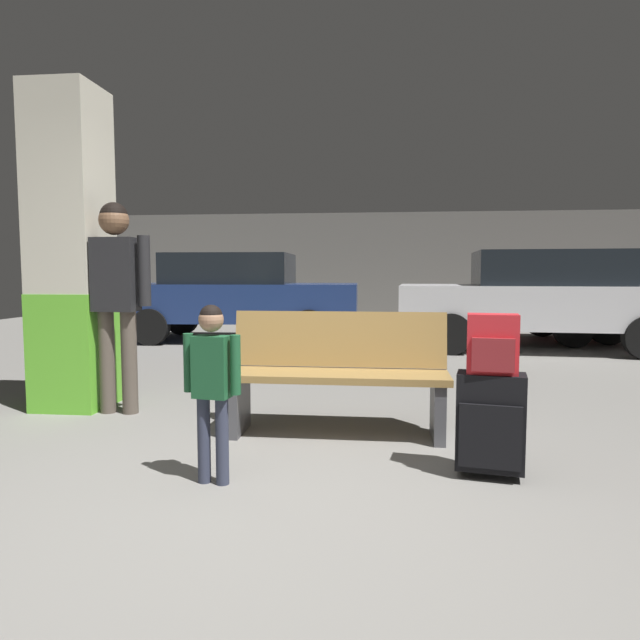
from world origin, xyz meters
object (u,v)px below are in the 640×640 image
suitcase (490,422)px  adult (116,284)px  parked_car_far (237,294)px  parked_car_side (634,295)px  bench (337,374)px  parked_car_near (538,297)px  backpack_bright (492,345)px  child (212,374)px  structural_pillar (71,251)px

suitcase → adult: (-2.82, 1.20, 0.76)m
parked_car_far → parked_car_side: 6.77m
suitcase → parked_car_far: (-3.14, 6.38, 0.48)m
bench → suitcase: size_ratio=2.65×
adult → parked_car_near: size_ratio=0.42×
backpack_bright → adult: adult is taller
bench → parked_car_near: parked_car_near is taller
parked_car_side → parked_car_near: bearing=-148.7°
backpack_bright → parked_car_near: parked_car_near is taller
adult → parked_car_far: bearing=93.5°
suitcase → child: size_ratio=0.60×
child → parked_car_near: bearing=60.8°
backpack_bright → parked_car_far: 7.11m
backpack_bright → parked_car_far: size_ratio=0.08×
bench → adult: adult is taller
bench → child: size_ratio=1.60×
structural_pillar → suitcase: 3.71m
suitcase → parked_car_near: (1.76, 5.68, 0.48)m
parked_car_near → backpack_bright: bearing=-107.2°
suitcase → parked_car_near: size_ratio=0.14×
parked_car_side → parked_car_near: 2.18m
backpack_bright → parked_car_near: bearing=72.8°
bench → parked_car_far: (-2.19, 5.58, 0.36)m
structural_pillar → bench: bearing=-13.6°
bench → parked_car_near: bearing=61.0°
parked_car_far → child: bearing=-76.6°
parked_car_side → child: bearing=-126.2°
parked_car_near → parked_car_far: bearing=171.9°
structural_pillar → parked_car_near: structural_pillar is taller
child → parked_car_far: (-1.58, 6.64, 0.19)m
structural_pillar → backpack_bright: 3.61m
parked_car_near → adult: bearing=-135.6°
structural_pillar → parked_car_side: 8.82m
structural_pillar → child: (1.73, -1.63, -0.74)m
adult → parked_car_near: (4.58, 4.48, -0.28)m
parked_car_side → parked_car_near: (-1.86, -1.13, 0.00)m
structural_pillar → parked_car_near: size_ratio=0.65×
suitcase → parked_car_far: 7.12m
suitcase → adult: size_ratio=0.34×
parked_car_near → child: bearing=-119.2°
parked_car_near → suitcase: bearing=-107.2°
suitcase → parked_car_side: 7.73m
bench → child: 1.24m
parked_car_far → bench: bearing=-68.6°
suitcase → backpack_bright: 0.45m
bench → backpack_bright: bearing=-40.1°
suitcase → parked_car_far: size_ratio=0.15×
adult → parked_car_side: bearing=41.1°
backpack_bright → child: (-1.56, -0.27, -0.15)m
structural_pillar → adult: structural_pillar is taller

